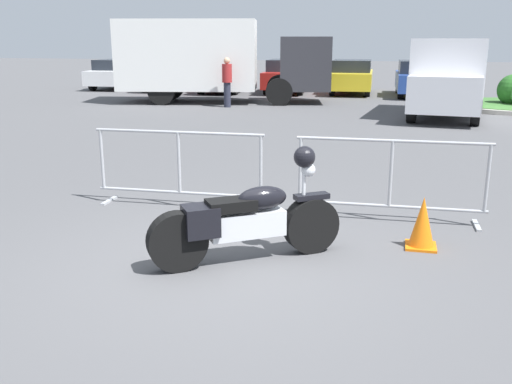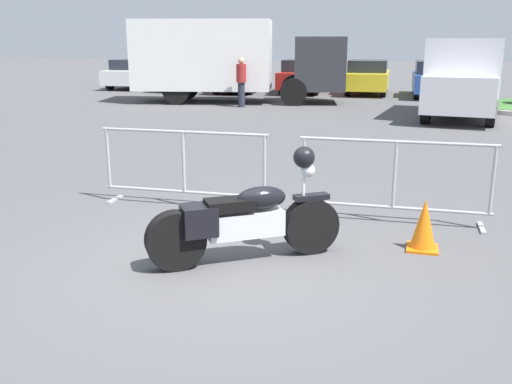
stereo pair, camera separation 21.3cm
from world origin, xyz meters
TOP-DOWN VIEW (x-y plane):
  - ground_plane at (0.00, 0.00)m, footprint 120.00×120.00m
  - motorcycle at (0.14, 0.19)m, footprint 1.83×1.33m
  - crowd_barrier_near at (-1.29, 1.95)m, footprint 2.42×0.49m
  - crowd_barrier_far at (1.57, 1.95)m, footprint 2.42×0.49m
  - box_truck at (-5.11, 15.25)m, footprint 7.99×3.73m
  - delivery_van at (3.06, 13.11)m, footprint 2.49×5.18m
  - parked_car_white at (-11.48, 20.17)m, footprint 1.78×4.08m
  - parked_car_maroon at (-8.70, 20.01)m, footprint 1.94×4.46m
  - parked_car_black at (-5.93, 19.63)m, footprint 1.93×4.44m
  - parked_car_red at (-3.15, 20.01)m, footprint 1.86×4.28m
  - parked_car_yellow at (-0.37, 20.14)m, footprint 1.86×4.29m
  - parked_car_blue at (2.41, 19.55)m, footprint 1.88×4.33m
  - pedestrian at (-4.13, 13.85)m, footprint 0.48×0.48m
  - traffic_cone at (1.95, 1.04)m, footprint 0.34×0.34m

SIDE VIEW (x-z plane):
  - ground_plane at x=0.00m, z-range 0.00..0.00m
  - traffic_cone at x=1.95m, z-range -0.01..0.58m
  - motorcycle at x=0.14m, z-range -0.14..1.05m
  - crowd_barrier_near at x=-1.29m, z-range 0.02..1.09m
  - crowd_barrier_far at x=1.57m, z-range 0.02..1.09m
  - parked_car_white at x=-11.48m, z-range 0.01..1.38m
  - parked_car_red at x=-3.15m, z-range 0.01..1.44m
  - parked_car_yellow at x=-0.37m, z-range 0.01..1.45m
  - parked_car_blue at x=2.41m, z-range 0.01..1.46m
  - parked_car_black at x=-5.93m, z-range 0.01..1.50m
  - parked_car_maroon at x=-8.70m, z-range 0.01..1.51m
  - pedestrian at x=-4.13m, z-range 0.07..1.76m
  - delivery_van at x=3.06m, z-range 0.09..2.40m
  - box_truck at x=-5.11m, z-range 0.15..3.13m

